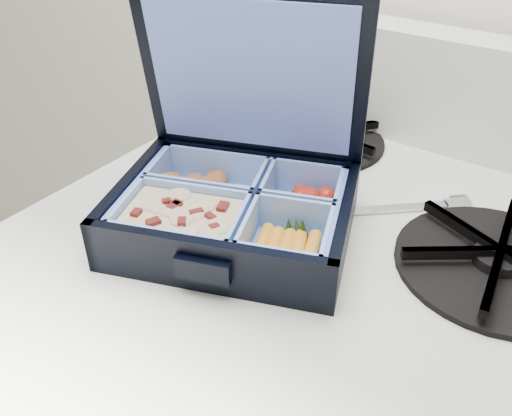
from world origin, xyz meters
The scene contains 4 objects.
bento_box centered at (0.30, 1.61, 1.01)m, with size 0.24×0.19×0.06m, color black, non-canonical shape.
burner_grate centered at (0.55, 1.71, 0.99)m, with size 0.20×0.20×0.03m, color black.
burner_grate_rear centered at (0.28, 1.85, 0.99)m, with size 0.18×0.18×0.02m, color black.
fork centered at (0.42, 1.75, 0.98)m, with size 0.02×0.18×0.01m, color silver, non-canonical shape.
Camera 1 is at (0.59, 1.23, 1.34)m, focal length 38.00 mm.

